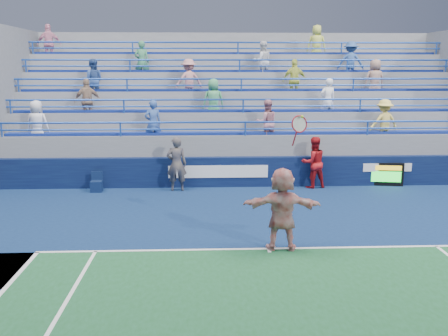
{
  "coord_description": "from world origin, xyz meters",
  "views": [
    {
      "loc": [
        -1.55,
        -11.26,
        4.26
      ],
      "look_at": [
        -0.96,
        2.5,
        1.5
      ],
      "focal_mm": 40.0,
      "sensor_mm": 36.0,
      "label": 1
    }
  ],
  "objects_px": {
    "line_judge": "(177,164)",
    "judge_chair": "(97,186)",
    "serve_speed_board": "(386,174)",
    "ball_girl": "(313,163)",
    "tennis_player": "(282,209)"
  },
  "relations": [
    {
      "from": "judge_chair",
      "to": "line_judge",
      "type": "relative_size",
      "value": 0.36
    },
    {
      "from": "serve_speed_board",
      "to": "line_judge",
      "type": "distance_m",
      "value": 7.66
    },
    {
      "from": "judge_chair",
      "to": "line_judge",
      "type": "distance_m",
      "value": 2.9
    },
    {
      "from": "serve_speed_board",
      "to": "tennis_player",
      "type": "bearing_deg",
      "value": -127.37
    },
    {
      "from": "serve_speed_board",
      "to": "tennis_player",
      "type": "xyz_separation_m",
      "value": [
        -4.85,
        -6.35,
        0.57
      ]
    },
    {
      "from": "judge_chair",
      "to": "line_judge",
      "type": "height_order",
      "value": "line_judge"
    },
    {
      "from": "line_judge",
      "to": "ball_girl",
      "type": "relative_size",
      "value": 1.03
    },
    {
      "from": "line_judge",
      "to": "ball_girl",
      "type": "distance_m",
      "value": 4.91
    },
    {
      "from": "judge_chair",
      "to": "ball_girl",
      "type": "height_order",
      "value": "ball_girl"
    },
    {
      "from": "line_judge",
      "to": "ball_girl",
      "type": "bearing_deg",
      "value": -179.9
    },
    {
      "from": "judge_chair",
      "to": "line_judge",
      "type": "bearing_deg",
      "value": 0.59
    },
    {
      "from": "serve_speed_board",
      "to": "ball_girl",
      "type": "distance_m",
      "value": 2.78
    },
    {
      "from": "serve_speed_board",
      "to": "line_judge",
      "type": "height_order",
      "value": "line_judge"
    },
    {
      "from": "line_judge",
      "to": "judge_chair",
      "type": "bearing_deg",
      "value": -2.24
    },
    {
      "from": "serve_speed_board",
      "to": "tennis_player",
      "type": "distance_m",
      "value": 8.01
    }
  ]
}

